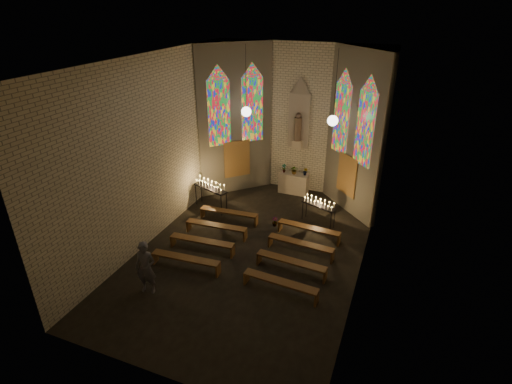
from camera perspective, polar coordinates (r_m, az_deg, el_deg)
floor at (r=15.36m, az=-0.62°, el=-8.43°), size 12.00×12.00×0.00m
room at (r=16.59m, az=3.75°, el=8.54°), size 8.22×12.43×7.00m
altar at (r=19.62m, az=5.38°, el=1.26°), size 1.40×0.60×1.00m
flower_vase_left at (r=19.47m, az=4.02°, el=3.41°), size 0.25×0.19×0.43m
flower_vase_center at (r=19.32m, az=5.52°, el=3.17°), size 0.44×0.40×0.42m
flower_vase_right at (r=19.24m, az=7.06°, el=2.94°), size 0.27×0.24×0.40m
aisle_flower_pot at (r=16.85m, az=2.70°, el=-4.26°), size 0.29×0.29×0.39m
votive_stand_left at (r=17.89m, az=-6.55°, el=0.81°), size 1.80×0.98×1.30m
votive_stand_right at (r=16.84m, az=8.99°, el=-1.68°), size 1.54×0.85×1.10m
pew_left_0 at (r=17.12m, az=-3.90°, el=-3.01°), size 2.55×0.53×0.49m
pew_right_0 at (r=16.10m, az=7.57°, el=-5.24°), size 2.55×0.53×0.49m
pew_left_1 at (r=16.19m, az=-5.70°, el=-4.93°), size 2.55×0.53×0.49m
pew_right_1 at (r=15.11m, az=6.40°, el=-7.46°), size 2.55×0.53×0.49m
pew_left_2 at (r=15.31m, az=-7.73°, el=-7.07°), size 2.55×0.53×0.49m
pew_right_2 at (r=14.16m, az=5.06°, el=-9.98°), size 2.55×0.53×0.49m
pew_left_3 at (r=14.46m, az=-10.03°, el=-9.46°), size 2.55×0.53×0.49m
pew_right_3 at (r=13.25m, az=3.51°, el=-12.86°), size 2.55×0.53×0.49m
visitor at (r=13.43m, az=-15.45°, el=-10.41°), size 0.76×0.58×1.86m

